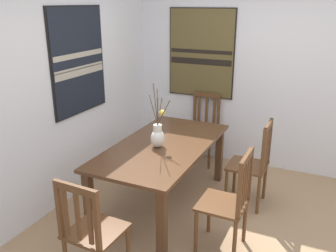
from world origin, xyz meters
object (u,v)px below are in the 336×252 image
at_px(painting_on_side_wall, 201,53).
at_px(dining_table, 163,153).
at_px(chair_1, 254,162).
at_px(centerpiece_vase, 158,135).
at_px(painting_on_back_wall, 78,61).
at_px(chair_2, 91,231).
at_px(chair_0, 230,200).
at_px(chair_3, 203,128).

bearing_deg(painting_on_side_wall, dining_table, -174.66).
distance_m(dining_table, chair_1, 1.01).
bearing_deg(centerpiece_vase, dining_table, -10.60).
bearing_deg(centerpiece_vase, painting_on_back_wall, 85.18).
relative_size(chair_2, painting_on_side_wall, 0.79).
height_order(chair_2, painting_on_back_wall, painting_on_back_wall).
bearing_deg(painting_on_back_wall, chair_2, -141.20).
height_order(centerpiece_vase, chair_1, centerpiece_vase).
relative_size(chair_0, painting_on_side_wall, 0.81).
relative_size(chair_1, painting_on_side_wall, 0.81).
height_order(centerpiece_vase, painting_on_side_wall, painting_on_side_wall).
bearing_deg(chair_1, chair_2, 153.57).
xyz_separation_m(chair_0, painting_on_side_wall, (2.00, 1.03, 1.01)).
bearing_deg(chair_3, centerpiece_vase, 179.76).
height_order(chair_0, chair_1, chair_1).
distance_m(dining_table, chair_0, 1.01).
distance_m(dining_table, chair_2, 1.35).
relative_size(chair_2, chair_3, 0.98).
xyz_separation_m(chair_2, painting_on_side_wall, (2.88, 0.16, 1.03)).
relative_size(chair_2, painting_on_back_wall, 0.81).
bearing_deg(dining_table, chair_1, -64.16).
bearing_deg(chair_2, chair_3, 0.64).
height_order(dining_table, chair_0, chair_0).
height_order(centerpiece_vase, chair_3, centerpiece_vase).
relative_size(dining_table, painting_on_side_wall, 1.50).
bearing_deg(painting_on_back_wall, dining_table, -89.89).
height_order(chair_1, chair_3, chair_1).
bearing_deg(painting_on_back_wall, chair_1, -77.37).
height_order(centerpiece_vase, chair_0, centerpiece_vase).
distance_m(dining_table, painting_on_side_wall, 1.78).
bearing_deg(chair_2, painting_on_back_wall, 38.80).
distance_m(dining_table, centerpiece_vase, 0.25).
height_order(chair_1, painting_on_back_wall, painting_on_back_wall).
bearing_deg(chair_0, centerpiece_vase, 67.53).
bearing_deg(chair_3, dining_table, -179.53).
height_order(chair_2, painting_on_side_wall, painting_on_side_wall).
distance_m(centerpiece_vase, painting_on_back_wall, 1.26).
height_order(chair_0, chair_3, chair_0).
distance_m(chair_0, chair_3, 2.01).
relative_size(centerpiece_vase, chair_1, 0.68).
bearing_deg(chair_1, centerpiece_vase, 119.82).
relative_size(chair_1, chair_3, 1.01).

